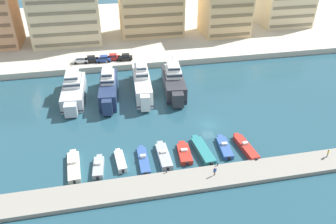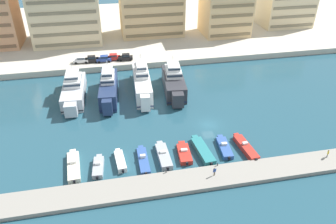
% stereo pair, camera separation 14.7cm
% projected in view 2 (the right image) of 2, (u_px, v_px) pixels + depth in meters
% --- Properties ---
extents(ground_plane, '(400.00, 400.00, 0.00)m').
position_uv_depth(ground_plane, '(209.00, 125.00, 68.29)').
color(ground_plane, '#234C5B').
extents(quay_promenade, '(180.00, 70.00, 1.67)m').
position_uv_depth(quay_promenade, '(156.00, 27.00, 122.60)').
color(quay_promenade, beige).
rests_on(quay_promenade, ground).
extents(pier_dock, '(120.00, 5.09, 0.73)m').
position_uv_depth(pier_dock, '(237.00, 174.00, 55.18)').
color(pier_dock, gray).
rests_on(pier_dock, ground).
extents(yacht_silver_far_left, '(5.40, 17.95, 7.77)m').
position_uv_depth(yacht_silver_far_left, '(74.00, 90.00, 76.99)').
color(yacht_silver_far_left, silver).
rests_on(yacht_silver_far_left, ground).
extents(yacht_navy_left, '(5.11, 18.06, 8.34)m').
position_uv_depth(yacht_navy_left, '(109.00, 88.00, 77.29)').
color(yacht_navy_left, navy).
rests_on(yacht_navy_left, ground).
extents(yacht_white_mid_left, '(4.73, 20.06, 8.92)m').
position_uv_depth(yacht_white_mid_left, '(142.00, 82.00, 79.41)').
color(yacht_white_mid_left, white).
rests_on(yacht_white_mid_left, ground).
extents(yacht_charcoal_center_left, '(6.10, 17.63, 8.48)m').
position_uv_depth(yacht_charcoal_center_left, '(174.00, 82.00, 79.85)').
color(yacht_charcoal_center_left, '#333338').
rests_on(yacht_charcoal_center_left, ground).
extents(motorboat_cream_far_left, '(2.55, 8.69, 1.39)m').
position_uv_depth(motorboat_cream_far_left, '(74.00, 166.00, 56.74)').
color(motorboat_cream_far_left, beige).
rests_on(motorboat_cream_far_left, ground).
extents(motorboat_grey_left, '(2.14, 6.07, 1.34)m').
position_uv_depth(motorboat_grey_left, '(98.00, 167.00, 56.57)').
color(motorboat_grey_left, '#9EA3A8').
rests_on(motorboat_grey_left, ground).
extents(motorboat_white_mid_left, '(1.96, 6.22, 0.99)m').
position_uv_depth(motorboat_white_mid_left, '(120.00, 161.00, 57.89)').
color(motorboat_white_mid_left, white).
rests_on(motorboat_white_mid_left, ground).
extents(motorboat_blue_center_left, '(1.75, 7.89, 1.26)m').
position_uv_depth(motorboat_blue_center_left, '(143.00, 160.00, 58.24)').
color(motorboat_blue_center_left, '#33569E').
rests_on(motorboat_blue_center_left, ground).
extents(motorboat_grey_center, '(2.10, 7.85, 1.36)m').
position_uv_depth(motorboat_grey_center, '(164.00, 156.00, 59.06)').
color(motorboat_grey_center, '#9EA3A8').
rests_on(motorboat_grey_center, ground).
extents(motorboat_red_center_right, '(2.52, 6.49, 1.27)m').
position_uv_depth(motorboat_red_center_right, '(184.00, 153.00, 59.71)').
color(motorboat_red_center_right, red).
rests_on(motorboat_red_center_right, ground).
extents(motorboat_teal_mid_right, '(2.78, 8.72, 1.06)m').
position_uv_depth(motorboat_teal_mid_right, '(203.00, 150.00, 60.30)').
color(motorboat_teal_mid_right, teal).
rests_on(motorboat_teal_mid_right, ground).
extents(motorboat_blue_right, '(2.39, 7.16, 1.22)m').
position_uv_depth(motorboat_blue_right, '(224.00, 147.00, 61.31)').
color(motorboat_blue_right, '#33569E').
rests_on(motorboat_blue_right, ground).
extents(motorboat_red_far_right, '(2.40, 8.31, 1.45)m').
position_uv_depth(motorboat_red_far_right, '(246.00, 147.00, 61.07)').
color(motorboat_red_far_right, red).
rests_on(motorboat_red_far_right, ground).
extents(car_white_far_left, '(4.22, 2.17, 1.80)m').
position_uv_depth(car_white_far_left, '(81.00, 60.00, 91.23)').
color(car_white_far_left, white).
rests_on(car_white_far_left, quay_promenade).
extents(car_black_left, '(4.15, 2.02, 1.80)m').
position_uv_depth(car_black_left, '(91.00, 59.00, 91.61)').
color(car_black_left, black).
rests_on(car_black_left, quay_promenade).
extents(car_blue_mid_left, '(4.14, 2.01, 1.80)m').
position_uv_depth(car_blue_mid_left, '(104.00, 58.00, 91.88)').
color(car_blue_mid_left, '#28428E').
rests_on(car_blue_mid_left, quay_promenade).
extents(car_red_center_left, '(4.18, 2.08, 1.80)m').
position_uv_depth(car_red_center_left, '(113.00, 57.00, 92.87)').
color(car_red_center_left, red).
rests_on(car_red_center_left, quay_promenade).
extents(car_black_center, '(4.24, 2.21, 1.80)m').
position_uv_depth(car_black_center, '(126.00, 57.00, 92.90)').
color(car_black_center, black).
rests_on(car_black_center, quay_promenade).
extents(apartment_block_left, '(21.11, 16.64, 21.27)m').
position_uv_depth(apartment_block_left, '(65.00, 10.00, 102.35)').
color(apartment_block_left, beige).
rests_on(apartment_block_left, quay_promenade).
extents(apartment_block_mid_left, '(20.95, 13.45, 21.35)m').
position_uv_depth(apartment_block_mid_left, '(151.00, 5.00, 108.48)').
color(apartment_block_mid_left, '#E0BC84').
rests_on(apartment_block_mid_left, quay_promenade).
extents(apartment_block_center_left, '(15.26, 13.77, 17.93)m').
position_uv_depth(apartment_block_center_left, '(225.00, 10.00, 109.44)').
color(apartment_block_center_left, '#E0BC84').
rests_on(apartment_block_center_left, quay_promenade).
extents(apartment_block_center, '(17.96, 14.01, 18.08)m').
position_uv_depth(apartment_block_center, '(286.00, 2.00, 118.06)').
color(apartment_block_center, beige).
rests_on(apartment_block_center, quay_promenade).
extents(pedestrian_near_edge, '(0.43, 0.51, 1.58)m').
position_uv_depth(pedestrian_near_edge, '(328.00, 153.00, 57.91)').
color(pedestrian_near_edge, '#282D3D').
rests_on(pedestrian_near_edge, pier_dock).
extents(pedestrian_mid_deck, '(0.60, 0.37, 1.65)m').
position_uv_depth(pedestrian_mid_deck, '(215.00, 171.00, 53.89)').
color(pedestrian_mid_deck, '#7A6B56').
rests_on(pedestrian_mid_deck, pier_dock).
extents(bollard_west, '(0.20, 0.20, 0.61)m').
position_uv_depth(bollard_west, '(166.00, 171.00, 54.79)').
color(bollard_west, '#2D2D33').
rests_on(bollard_west, pier_dock).
extents(bollard_west_mid, '(0.20, 0.20, 0.61)m').
position_uv_depth(bollard_west_mid, '(218.00, 164.00, 56.29)').
color(bollard_west_mid, '#2D2D33').
rests_on(bollard_west_mid, pier_dock).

